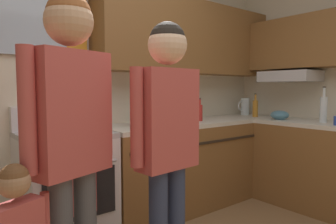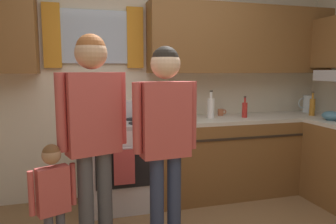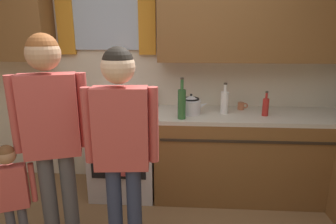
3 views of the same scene
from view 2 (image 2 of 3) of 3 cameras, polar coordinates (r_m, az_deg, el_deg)
back_wall_unit at (r=3.64m, az=-3.05°, el=8.64°), size 4.60×0.42×2.60m
kitchen_counter_run at (r=3.73m, az=22.04°, el=-8.40°), size 2.29×2.24×0.90m
stove_oven at (r=3.45m, az=-8.66°, el=-8.92°), size 0.66×0.67×1.10m
bottle_milk_white at (r=3.61m, az=7.71°, el=0.79°), size 0.08×0.08×0.31m
bottle_oil_amber at (r=4.15m, az=24.49°, el=0.91°), size 0.06×0.06×0.29m
bottle_sauce_red at (r=3.73m, az=13.61°, el=0.46°), size 0.06×0.06×0.25m
bottle_wine_green at (r=3.25m, az=2.34°, el=0.68°), size 0.08×0.08×0.39m
cup_terracotta at (r=3.85m, az=9.50°, el=-0.04°), size 0.11×0.07×0.08m
stovetop_kettle at (r=3.45m, az=2.87°, el=0.14°), size 0.27×0.20×0.21m
water_pitcher at (r=4.45m, az=23.69°, el=1.38°), size 0.19×0.11×0.22m
mixing_bowl at (r=3.86m, az=27.31°, el=-0.64°), size 0.20×0.20×0.10m
adult_holding_child at (r=2.36m, az=-13.30°, el=-1.78°), size 0.50×0.27×1.69m
adult_in_plaid at (r=2.36m, az=-0.45°, el=-2.82°), size 0.50×0.22×1.61m
small_child at (r=2.37m, az=-19.91°, el=-13.84°), size 0.30×0.16×0.95m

